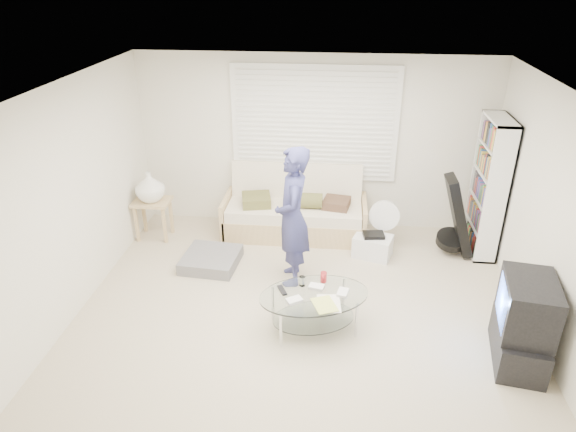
# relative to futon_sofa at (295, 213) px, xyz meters

# --- Properties ---
(ground) EXTENTS (5.00, 5.00, 0.00)m
(ground) POSITION_rel_futon_sofa_xyz_m (0.23, -1.87, -0.33)
(ground) COLOR #C1B396
(ground) RESTS_ON ground
(room_shell) EXTENTS (5.02, 4.52, 2.51)m
(room_shell) POSITION_rel_futon_sofa_xyz_m (0.23, -1.39, 1.30)
(room_shell) COLOR silver
(room_shell) RESTS_ON ground
(window_blinds) EXTENTS (2.32, 0.08, 1.62)m
(window_blinds) POSITION_rel_futon_sofa_xyz_m (0.23, 0.33, 1.22)
(window_blinds) COLOR silver
(window_blinds) RESTS_ON ground
(futon_sofa) EXTENTS (2.03, 0.82, 0.99)m
(futon_sofa) POSITION_rel_futon_sofa_xyz_m (0.00, 0.00, 0.00)
(futon_sofa) COLOR tan
(futon_sofa) RESTS_ON ground
(grey_floor_pillow) EXTENTS (0.75, 0.75, 0.16)m
(grey_floor_pillow) POSITION_rel_futon_sofa_xyz_m (-1.01, -1.01, -0.25)
(grey_floor_pillow) COLOR slate
(grey_floor_pillow) RESTS_ON ground
(side_table) EXTENTS (0.50, 0.41, 1.00)m
(side_table) POSITION_rel_futon_sofa_xyz_m (-1.99, -0.33, 0.42)
(side_table) COLOR tan
(side_table) RESTS_ON ground
(bookshelf) EXTENTS (0.29, 0.78, 1.85)m
(bookshelf) POSITION_rel_futon_sofa_xyz_m (2.56, -0.23, 0.60)
(bookshelf) COLOR white
(bookshelf) RESTS_ON ground
(guitar_case) EXTENTS (0.46, 0.41, 1.08)m
(guitar_case) POSITION_rel_futon_sofa_xyz_m (2.18, -0.38, 0.16)
(guitar_case) COLOR black
(guitar_case) RESTS_ON ground
(floor_fan) EXTENTS (0.42, 0.28, 0.70)m
(floor_fan) POSITION_rel_futon_sofa_xyz_m (1.24, -0.27, 0.08)
(floor_fan) COLOR white
(floor_fan) RESTS_ON ground
(storage_bin) EXTENTS (0.57, 0.47, 0.34)m
(storage_bin) POSITION_rel_futon_sofa_xyz_m (1.10, -0.56, -0.17)
(storage_bin) COLOR white
(storage_bin) RESTS_ON ground
(tv_unit) EXTENTS (0.57, 0.89, 0.91)m
(tv_unit) POSITION_rel_futon_sofa_xyz_m (2.43, -2.45, 0.12)
(tv_unit) COLOR black
(tv_unit) RESTS_ON ground
(coffee_table) EXTENTS (1.33, 1.06, 0.55)m
(coffee_table) POSITION_rel_futon_sofa_xyz_m (0.40, -2.16, 0.02)
(coffee_table) COLOR silver
(coffee_table) RESTS_ON ground
(standing_person) EXTENTS (0.48, 0.67, 1.73)m
(standing_person) POSITION_rel_futon_sofa_xyz_m (0.08, -1.24, 0.54)
(standing_person) COLOR navy
(standing_person) RESTS_ON ground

